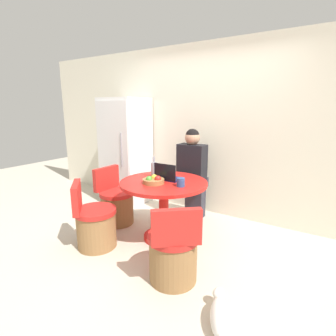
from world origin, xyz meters
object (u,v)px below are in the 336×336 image
(dining_table, at_px, (164,197))
(chair_left_side, at_px, (116,204))
(chair_near_right_corner, at_px, (173,254))
(fruit_bowl, at_px, (154,180))
(bottle, at_px, (154,169))
(cat, at_px, (220,315))
(laptop, at_px, (168,176))
(chair_near_left_corner, at_px, (95,225))
(person_seated, at_px, (193,170))
(refrigerator, at_px, (126,152))

(dining_table, xyz_separation_m, chair_left_side, (-0.85, 0.03, -0.28))
(chair_near_right_corner, height_order, chair_left_side, same)
(chair_near_right_corner, distance_m, fruit_bowl, 0.95)
(bottle, bearing_deg, dining_table, -24.44)
(cat, bearing_deg, laptop, 23.80)
(chair_near_left_corner, height_order, laptop, laptop)
(dining_table, distance_m, person_seated, 0.79)
(laptop, distance_m, cat, 1.68)
(refrigerator, distance_m, fruit_bowl, 1.58)
(chair_left_side, bearing_deg, laptop, -83.93)
(chair_near_right_corner, height_order, fruit_bowl, fruit_bowl)
(person_seated, distance_m, laptop, 0.68)
(chair_near_right_corner, xyz_separation_m, chair_left_side, (-1.39, 0.69, 0.00))
(chair_left_side, relative_size, cat, 1.64)
(chair_left_side, bearing_deg, chair_near_left_corner, -155.94)
(chair_near_left_corner, distance_m, bottle, 1.00)
(dining_table, distance_m, bottle, 0.39)
(refrigerator, xyz_separation_m, chair_near_right_corner, (1.86, -1.46, -0.63))
(refrigerator, relative_size, bottle, 6.62)
(chair_near_right_corner, bearing_deg, refrigerator, -77.70)
(dining_table, relative_size, bottle, 3.95)
(refrigerator, xyz_separation_m, dining_table, (1.32, -0.80, -0.35))
(chair_near_left_corner, relative_size, fruit_bowl, 3.12)
(dining_table, height_order, bottle, bottle)
(refrigerator, bearing_deg, dining_table, -31.28)
(chair_left_side, xyz_separation_m, person_seated, (0.86, 0.73, 0.48))
(laptop, relative_size, bottle, 1.12)
(chair_near_right_corner, bearing_deg, fruit_bowl, -80.65)
(cat, bearing_deg, chair_near_left_corner, 55.46)
(dining_table, bearing_deg, cat, -39.43)
(fruit_bowl, bearing_deg, laptop, 75.43)
(bottle, xyz_separation_m, cat, (1.35, -1.03, -0.78))
(chair_left_side, xyz_separation_m, fruit_bowl, (0.80, -0.17, 0.52))
(chair_near_right_corner, relative_size, cat, 1.64)
(dining_table, bearing_deg, laptop, 87.04)
(refrigerator, bearing_deg, bottle, -32.53)
(refrigerator, height_order, bottle, refrigerator)
(laptop, bearing_deg, refrigerator, -28.24)
(dining_table, xyz_separation_m, laptop, (0.00, 0.09, 0.25))
(person_seated, distance_m, cat, 2.14)
(chair_near_right_corner, bearing_deg, chair_near_left_corner, -41.80)
(fruit_bowl, bearing_deg, refrigerator, 143.46)
(chair_left_side, xyz_separation_m, bottle, (0.63, 0.07, 0.59))
(chair_left_side, distance_m, laptop, 1.01)
(chair_near_left_corner, xyz_separation_m, bottle, (0.37, 0.71, 0.59))
(chair_left_side, relative_size, bottle, 2.97)
(chair_near_left_corner, xyz_separation_m, laptop, (0.59, 0.70, 0.53))
(chair_left_side, distance_m, person_seated, 1.23)
(dining_table, xyz_separation_m, person_seated, (0.01, 0.76, 0.20))
(chair_near_left_corner, relative_size, chair_left_side, 1.00)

